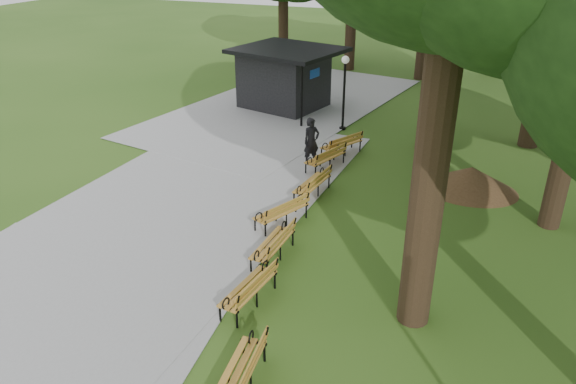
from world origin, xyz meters
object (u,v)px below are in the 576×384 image
at_px(bench_5, 312,184).
at_px(bench_7, 341,144).
at_px(lamp_post, 345,77).
at_px(person, 311,142).
at_px(bench_2, 248,288).
at_px(bench_6, 325,158).
at_px(bench_4, 281,211).
at_px(bench_1, 239,371).
at_px(bench_3, 273,244).
at_px(kiosk, 284,78).
at_px(dirt_mound, 471,179).

bearing_deg(bench_5, bench_7, -170.61).
bearing_deg(bench_5, lamp_post, -164.80).
bearing_deg(person, bench_2, -131.82).
bearing_deg(bench_6, bench_4, 21.13).
bearing_deg(lamp_post, bench_1, -80.58).
bearing_deg(lamp_post, bench_3, -83.17).
relative_size(kiosk, bench_7, 2.41).
xyz_separation_m(kiosk, bench_4, (4.40, -10.95, -1.00)).
xyz_separation_m(bench_3, bench_6, (-0.60, 6.16, 0.00)).
bearing_deg(dirt_mound, lamp_post, 142.90).
xyz_separation_m(lamp_post, bench_3, (1.26, -10.55, -1.83)).
height_order(bench_2, bench_5, same).
bearing_deg(bench_6, bench_7, -165.83).
bearing_deg(bench_5, dirt_mound, 123.83).
height_order(bench_1, bench_2, same).
distance_m(person, bench_3, 6.51).
height_order(bench_4, bench_6, same).
height_order(person, kiosk, kiosk).
distance_m(bench_3, bench_6, 6.19).
xyz_separation_m(dirt_mound, bench_2, (-4.14, -8.26, 0.03)).
height_order(lamp_post, bench_7, lamp_post).
height_order(bench_2, bench_6, same).
distance_m(kiosk, bench_4, 11.84).
distance_m(kiosk, bench_1, 18.17).
bearing_deg(bench_1, bench_4, -170.69).
xyz_separation_m(person, kiosk, (-3.67, 6.34, 0.55)).
xyz_separation_m(lamp_post, bench_7, (0.81, -2.89, -1.83)).
bearing_deg(kiosk, bench_4, -54.45).
relative_size(dirt_mound, bench_1, 1.38).
relative_size(kiosk, bench_6, 2.41).
bearing_deg(dirt_mound, bench_6, -178.68).
bearing_deg(bench_2, bench_1, 28.58).
height_order(lamp_post, bench_2, lamp_post).
bearing_deg(bench_1, dirt_mound, 157.17).
distance_m(dirt_mound, bench_4, 6.65).
bearing_deg(kiosk, dirt_mound, -21.08).
distance_m(bench_2, bench_4, 3.82).
xyz_separation_m(person, bench_2, (1.47, -8.37, -0.45)).
height_order(bench_6, bench_7, same).
relative_size(dirt_mound, bench_3, 1.38).
distance_m(lamp_post, bench_3, 10.79).
bearing_deg(kiosk, bench_5, -48.82).
xyz_separation_m(dirt_mound, bench_5, (-4.69, -2.38, 0.03)).
distance_m(kiosk, bench_7, 6.79).
bearing_deg(bench_3, lamp_post, -171.38).
xyz_separation_m(person, bench_7, (0.76, 1.29, -0.45)).
xyz_separation_m(bench_5, bench_7, (-0.16, 3.77, 0.00)).
xyz_separation_m(bench_4, bench_6, (-0.11, 4.40, 0.00)).
bearing_deg(bench_3, dirt_mound, 146.78).
height_order(lamp_post, dirt_mound, lamp_post).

